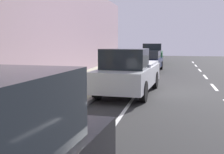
% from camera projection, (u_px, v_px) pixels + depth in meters
% --- Properties ---
extents(ground, '(62.86, 62.86, 0.00)m').
position_uv_depth(ground, '(156.00, 91.00, 13.16)').
color(ground, '#2C2C2C').
extents(sidewalk, '(3.20, 39.29, 0.13)m').
position_uv_depth(sidewalk, '(73.00, 87.00, 13.97)').
color(sidewalk, '#AFAF90').
rests_on(sidewalk, ground).
extents(curb_edge, '(0.16, 39.29, 0.13)m').
position_uv_depth(curb_edge, '(108.00, 88.00, 13.62)').
color(curb_edge, gray).
rests_on(curb_edge, ground).
extents(lane_stripe_centre, '(0.14, 40.00, 0.01)m').
position_uv_depth(lane_stripe_centre, '(221.00, 95.00, 12.26)').
color(lane_stripe_centre, white).
rests_on(lane_stripe_centre, ground).
extents(lane_stripe_bike_edge, '(0.12, 39.29, 0.01)m').
position_uv_depth(lane_stripe_bike_edge, '(139.00, 90.00, 13.32)').
color(lane_stripe_bike_edge, white).
rests_on(lane_stripe_bike_edge, ground).
extents(building_facade, '(0.50, 39.29, 6.10)m').
position_uv_depth(building_facade, '(36.00, 24.00, 13.98)').
color(building_facade, gray).
rests_on(building_facade, ground).
extents(parked_suv_green_nearest, '(2.05, 4.74, 1.99)m').
position_uv_depth(parked_suv_green_nearest, '(153.00, 54.00, 28.12)').
color(parked_suv_green_nearest, '#1E512D').
rests_on(parked_suv_green_nearest, ground).
extents(parked_sedan_dark_blue_second, '(1.97, 4.47, 1.52)m').
position_uv_depth(parked_sedan_dark_blue_second, '(149.00, 61.00, 21.82)').
color(parked_sedan_dark_blue_second, navy).
rests_on(parked_sedan_dark_blue_second, ground).
extents(parked_pickup_silver_mid, '(2.30, 5.42, 1.95)m').
position_uv_depth(parked_pickup_silver_mid, '(129.00, 73.00, 12.44)').
color(parked_pickup_silver_mid, '#B7BABF').
rests_on(parked_pickup_silver_mid, ground).
extents(bicycle_at_curb, '(1.26, 1.24, 0.74)m').
position_uv_depth(bicycle_at_curb, '(54.00, 128.00, 6.41)').
color(bicycle_at_curb, black).
rests_on(bicycle_at_curb, ground).
extents(cyclist_with_backpack, '(0.55, 0.53, 1.63)m').
position_uv_depth(cyclist_with_backpack, '(52.00, 96.00, 6.79)').
color(cyclist_with_backpack, '#C6B284').
rests_on(cyclist_with_backpack, ground).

